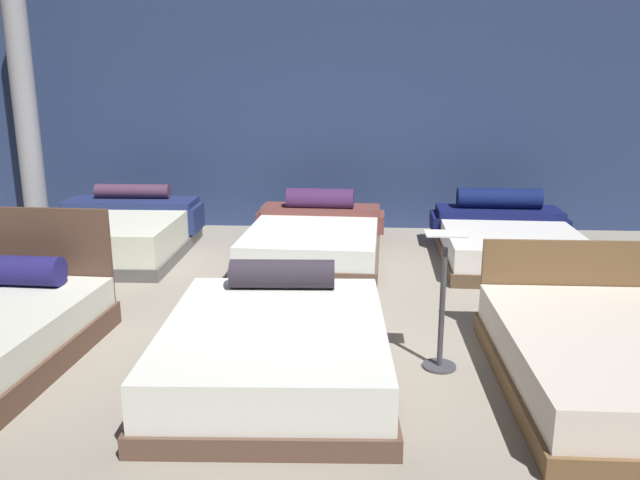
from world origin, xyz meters
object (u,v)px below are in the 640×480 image
(bed_2, at_px, (618,361))
(bed_3, at_px, (115,234))
(bed_1, at_px, (276,348))
(price_sign, at_px, (442,317))
(bed_4, at_px, (314,239))
(bed_5, at_px, (507,240))
(support_pillar, at_px, (24,101))

(bed_2, distance_m, bed_3, 5.53)
(bed_1, distance_m, price_sign, 1.19)
(bed_2, relative_size, bed_4, 0.95)
(bed_1, height_order, price_sign, price_sign)
(bed_3, bearing_deg, bed_5, 0.28)
(bed_1, height_order, bed_2, bed_2)
(bed_4, bearing_deg, bed_3, -175.50)
(bed_1, distance_m, support_pillar, 5.69)
(bed_1, distance_m, bed_4, 3.15)
(bed_4, height_order, price_sign, price_sign)
(bed_3, xyz_separation_m, bed_5, (4.58, 0.08, -0.03))
(bed_3, height_order, bed_4, bed_3)
(bed_1, bearing_deg, bed_5, 51.71)
(bed_3, bearing_deg, bed_4, 1.24)
(bed_5, bearing_deg, bed_3, -177.22)
(bed_2, relative_size, price_sign, 2.11)
(bed_1, height_order, bed_4, bed_4)
(bed_5, height_order, price_sign, price_sign)
(bed_2, height_order, price_sign, price_sign)
(bed_2, distance_m, bed_4, 3.88)
(price_sign, xyz_separation_m, support_pillar, (-4.88, 3.79, 1.37))
(bed_5, relative_size, price_sign, 2.14)
(bed_4, distance_m, support_pillar, 4.18)
(bed_1, relative_size, support_pillar, 0.58)
(bed_1, distance_m, bed_3, 3.83)
(bed_2, relative_size, bed_5, 0.99)
(price_sign, bearing_deg, bed_2, -13.06)
(bed_1, xyz_separation_m, bed_3, (-2.30, 3.07, 0.03))
(bed_3, height_order, support_pillar, support_pillar)
(bed_1, xyz_separation_m, bed_4, (0.06, 3.15, -0.01))
(bed_4, bearing_deg, bed_2, -52.34)
(bed_5, bearing_deg, price_sign, -109.36)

